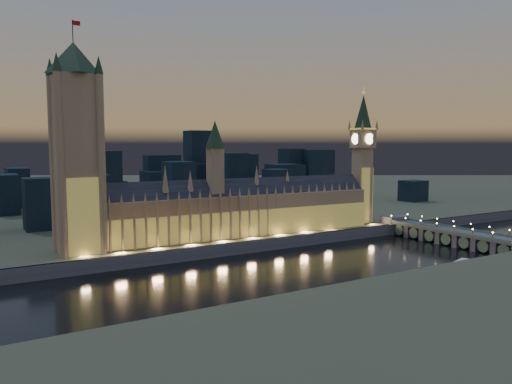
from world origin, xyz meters
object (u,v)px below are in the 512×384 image
elizabeth_tower (363,147)px  victoria_tower (76,139)px  palace_of_westminster (241,209)px  river_boat (460,267)px  westminster_bridge (445,235)px

elizabeth_tower → victoria_tower: bearing=180.0°
palace_of_westminster → victoria_tower: bearing=179.9°
palace_of_westminster → river_boat: 143.19m
palace_of_westminster → river_boat: (74.50, -119.74, -24.81)m
palace_of_westminster → westminster_bridge: bearing=-26.5°
westminster_bridge → river_boat: bearing=-136.0°
elizabeth_tower → westminster_bridge: 92.20m
victoria_tower → elizabeth_tower: size_ratio=1.22×
palace_of_westminster → river_boat: palace_of_westminster is taller
river_boat → westminster_bridge: bearing=44.0°
palace_of_westminster → westminster_bridge: palace_of_westminster is taller
elizabeth_tower → westminster_bridge: elizabeth_tower is taller
victoria_tower → elizabeth_tower: (218.00, -0.01, -5.45)m
victoria_tower → river_boat: victoria_tower is taller
victoria_tower → westminster_bridge: (237.78, -65.38, -67.40)m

